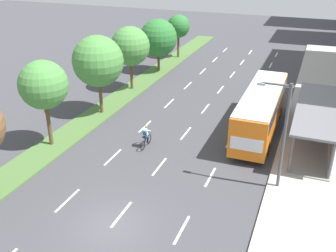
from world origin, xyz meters
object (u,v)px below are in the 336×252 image
(median_tree_fifth, at_px, (158,38))
(streetlight, at_px, (282,129))
(median_tree_fourth, at_px, (130,46))
(median_tree_farthest, at_px, (178,26))
(bus_shelter, at_px, (320,123))
(median_tree_second, at_px, (43,85))
(bus, at_px, (261,108))
(cyclist, at_px, (146,137))
(median_tree_third, at_px, (98,61))

(median_tree_fifth, relative_size, streetlight, 0.90)
(streetlight, bearing_deg, median_tree_fourth, 141.25)
(median_tree_fifth, bearing_deg, median_tree_farthest, 89.99)
(bus_shelter, bearing_deg, streetlight, -107.78)
(median_tree_farthest, distance_m, streetlight, 30.14)
(median_tree_second, xyz_separation_m, median_tree_farthest, (0.34, 26.19, -0.63))
(bus, xyz_separation_m, median_tree_farthest, (-13.43, 18.42, 1.96))
(bus, bearing_deg, median_tree_second, -150.56)
(median_tree_second, relative_size, median_tree_fifth, 1.07)
(median_tree_second, relative_size, median_tree_fourth, 1.01)
(bus, bearing_deg, median_tree_fifth, 138.54)
(median_tree_fourth, bearing_deg, bus, -21.31)
(bus_shelter, distance_m, streetlight, 7.20)
(median_tree_farthest, bearing_deg, median_tree_second, -90.73)
(cyclist, bearing_deg, median_tree_second, -160.47)
(median_tree_farthest, bearing_deg, median_tree_fourth, -90.95)
(cyclist, distance_m, median_tree_farthest, 24.88)
(median_tree_farthest, xyz_separation_m, streetlight, (15.60, -25.79, -0.14))
(median_tree_third, xyz_separation_m, streetlight, (15.52, -6.15, -0.77))
(median_tree_fourth, xyz_separation_m, streetlight, (15.82, -12.70, -0.53))
(bus_shelter, relative_size, median_tree_farthest, 1.96)
(median_tree_fourth, xyz_separation_m, median_tree_farthest, (0.22, 13.09, -0.39))
(bus_shelter, xyz_separation_m, median_tree_farthest, (-17.71, 19.21, 2.16))
(median_tree_second, distance_m, median_tree_fourth, 13.10)
(median_tree_fourth, distance_m, streetlight, 20.29)
(median_tree_fifth, bearing_deg, median_tree_third, -89.65)
(bus_shelter, height_order, median_tree_farthest, median_tree_farthest)
(cyclist, xyz_separation_m, median_tree_fourth, (-6.42, 10.78, 3.63))
(median_tree_third, distance_m, median_tree_fifth, 13.12)
(median_tree_third, bearing_deg, bus_shelter, 1.39)
(median_tree_second, bearing_deg, median_tree_fifth, 89.03)
(bus, bearing_deg, median_tree_fourth, 158.69)
(bus, bearing_deg, bus_shelter, -10.54)
(median_tree_third, xyz_separation_m, median_tree_fourth, (-0.30, 6.55, -0.24))
(median_tree_third, bearing_deg, bus, 5.24)
(bus, distance_m, median_tree_farthest, 22.88)
(cyclist, bearing_deg, bus, 37.01)
(median_tree_fifth, distance_m, streetlight, 24.77)
(median_tree_third, height_order, streetlight, median_tree_third)
(cyclist, height_order, median_tree_third, median_tree_third)
(bus_shelter, xyz_separation_m, bus, (-4.28, 0.80, 0.20))
(median_tree_fifth, xyz_separation_m, streetlight, (15.60, -19.24, -0.01))
(median_tree_second, bearing_deg, median_tree_fourth, 89.48)
(median_tree_fourth, height_order, streetlight, streetlight)
(bus_shelter, xyz_separation_m, cyclist, (-11.51, -4.66, -1.08))
(bus, height_order, median_tree_third, median_tree_third)
(bus, xyz_separation_m, median_tree_second, (-13.77, -7.77, 2.59))
(median_tree_second, xyz_separation_m, median_tree_fifth, (0.33, 19.64, -0.76))
(median_tree_farthest, bearing_deg, streetlight, -58.83)
(bus_shelter, relative_size, median_tree_second, 1.68)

